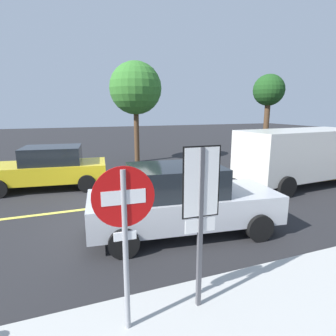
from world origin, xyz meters
name	(u,v)px	position (x,y,z in m)	size (l,w,h in m)	color
ground_plane	(119,205)	(0.00, 0.00, 0.00)	(80.00, 80.00, 0.00)	#262628
lane_marking_centre	(204,195)	(3.00, 0.00, 0.01)	(28.00, 0.16, 0.01)	#E0D14C
stop_sign	(125,225)	(-0.85, -5.15, 1.60)	(0.76, 0.07, 2.34)	gray
speed_limit_sign	(201,201)	(0.21, -5.09, 1.76)	(0.54, 0.06, 2.52)	#4C4C51
white_van	(301,154)	(7.22, -0.09, 1.27)	(5.33, 2.56, 2.20)	silver
car_silver_behind_van	(181,200)	(1.08, -2.43, 0.84)	(4.72, 2.40, 1.68)	#B7BABF
car_yellow_far_lane	(49,167)	(-2.11, 2.95, 0.81)	(4.50, 2.47, 1.60)	gold
tree_left_verge	(136,89)	(2.36, 6.98, 4.08)	(2.85, 2.85, 5.54)	#513823
tree_centre_verge	(269,92)	(12.34, 8.13, 4.18)	(2.20, 2.20, 5.41)	#513823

